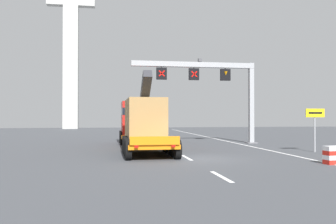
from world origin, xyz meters
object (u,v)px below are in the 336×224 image
at_px(overhead_lane_gantry, 212,79).
at_px(bridge_pylon_distant, 71,25).
at_px(exit_sign_yellow, 315,120).
at_px(crash_barrier_striped, 334,155).
at_px(heavy_haul_truck_orange, 141,121).

bearing_deg(overhead_lane_gantry, bridge_pylon_distant, 112.15).
bearing_deg(bridge_pylon_distant, exit_sign_yellow, -66.43).
height_order(crash_barrier_striped, bridge_pylon_distant, bridge_pylon_distant).
bearing_deg(bridge_pylon_distant, crash_barrier_striped, -70.90).
bearing_deg(bridge_pylon_distant, heavy_haul_truck_orange, -77.12).
relative_size(overhead_lane_gantry, crash_barrier_striped, 10.50).
relative_size(crash_barrier_striped, bridge_pylon_distant, 0.03).
xyz_separation_m(exit_sign_yellow, crash_barrier_striped, (-2.41, -5.59, -1.71)).
distance_m(exit_sign_yellow, bridge_pylon_distant, 55.64).
relative_size(heavy_haul_truck_orange, bridge_pylon_distant, 0.36).
distance_m(heavy_haul_truck_orange, bridge_pylon_distant, 47.94).
bearing_deg(overhead_lane_gantry, heavy_haul_truck_orange, -153.59).
xyz_separation_m(heavy_haul_truck_orange, bridge_pylon_distant, (-9.91, 43.32, 17.99)).
bearing_deg(exit_sign_yellow, heavy_haul_truck_orange, 155.92).
height_order(heavy_haul_truck_orange, bridge_pylon_distant, bridge_pylon_distant).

